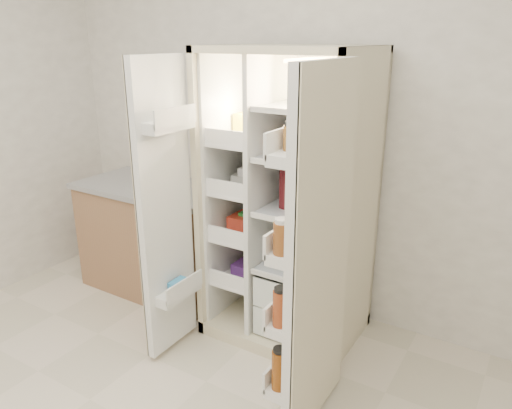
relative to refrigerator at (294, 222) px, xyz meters
The scene contains 5 objects.
wall_back 0.71m from the refrigerator, 111.53° to the left, with size 4.00×0.02×2.70m, color white.
refrigerator is the anchor object (origin of this frame).
freezer_door 0.81m from the refrigerator, 130.37° to the right, with size 0.15×0.40×1.72m.
fridge_door 0.85m from the refrigerator, 56.12° to the right, with size 0.17×0.58×1.72m.
kitchen_counter 1.17m from the refrigerator, behind, with size 1.14×0.60×0.82m.
Camera 1 is at (1.43, -0.88, 1.84)m, focal length 34.00 mm.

